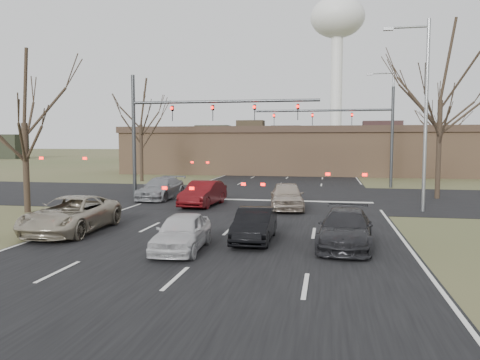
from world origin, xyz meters
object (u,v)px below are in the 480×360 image
Objects in this scene: car_black_hatch at (255,225)px; building at (310,150)px; water_tower at (337,26)px; car_silver_suv at (71,215)px; car_grey_ahead at (161,188)px; car_red_ahead at (203,194)px; mast_arm_far at (356,125)px; car_charcoal_sedan at (346,229)px; car_white_sedan at (182,232)px; streetlight_right_far at (390,120)px; mast_arm_near at (182,120)px; car_silver_ahead at (287,196)px; streetlight_right_near at (423,105)px.

building is at bearing 88.54° from car_black_hatch.
water_tower is 8.42× the size of car_silver_suv.
car_red_ahead is at bearing -33.69° from car_grey_ahead.
water_tower is at bearing 86.03° from car_grey_ahead.
water_tower is 10.16× the size of car_red_ahead.
mast_arm_far is at bearing 42.28° from car_grey_ahead.
mast_arm_far is at bearing 90.47° from car_charcoal_sedan.
car_white_sedan is at bearing -94.20° from building.
car_silver_suv is 1.21× the size of car_red_ahead.
car_red_ahead reaches higher than car_white_sedan.
streetlight_right_far is 21.61m from car_red_ahead.
building reaches higher than car_white_sedan.
water_tower is 3.67× the size of mast_arm_near.
car_red_ahead is (-9.18, -13.08, -4.30)m from mast_arm_far.
mast_arm_near reaches higher than car_silver_ahead.
car_grey_ahead is 1.10× the size of car_red_ahead.
mast_arm_near reaches higher than building.
building is at bearing 105.58° from mast_arm_far.
car_white_sedan is at bearing -93.24° from water_tower.
car_silver_ahead is (4.83, -0.40, 0.02)m from car_red_ahead.
mast_arm_far is 25.28m from car_silver_suv.
streetlight_right_near is 8.52m from car_silver_ahead.
car_silver_ahead is (-7.49, -17.48, -4.84)m from streetlight_right_far.
car_charcoal_sedan is (-4.65, -26.19, -4.93)m from streetlight_right_far.
car_red_ahead is (2.23, -3.08, -4.35)m from mast_arm_near.
streetlight_right_far is 2.08× the size of car_grey_ahead.
mast_arm_far is (11.41, 10.00, -0.06)m from mast_arm_near.
car_grey_ahead is (-11.17, 11.69, 0.04)m from car_charcoal_sedan.
car_grey_ahead is at bearing 88.70° from car_silver_suv.
streetlight_right_near reaches higher than car_red_ahead.
streetlight_right_far reaches higher than building.
building reaches higher than car_silver_ahead.
water_tower reaches higher than mast_arm_near.
mast_arm_near is at bearing -136.11° from streetlight_right_far.
water_tower is 9.89× the size of car_charcoal_sedan.
water_tower is at bearing 90.11° from mast_arm_far.
mast_arm_far reaches higher than car_white_sedan.
car_silver_suv is at bearing -95.91° from water_tower.
car_white_sedan is (-2.85, -38.78, -2.02)m from building.
streetlight_right_far is at bearing 56.17° from car_silver_suv.
building reaches higher than car_black_hatch.
car_red_ahead is at bearing -100.10° from building.
car_silver_suv is at bearing 155.10° from car_white_sedan.
streetlight_right_far reaches higher than car_silver_ahead.
streetlight_right_far reaches higher than car_silver_suv.
car_silver_suv is (-15.10, -8.57, -4.85)m from streetlight_right_near.
building is 11.21× the size of car_white_sedan.
building is at bearing 84.87° from car_red_ahead.
car_black_hatch is at bearing -102.43° from mast_arm_far.
streetlight_right_far is 29.99m from car_white_sedan.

